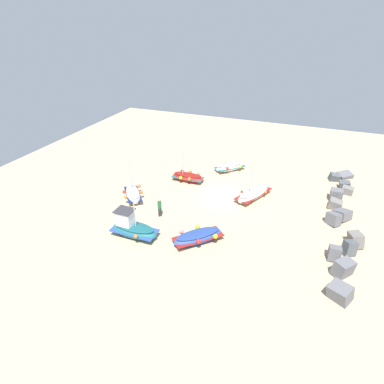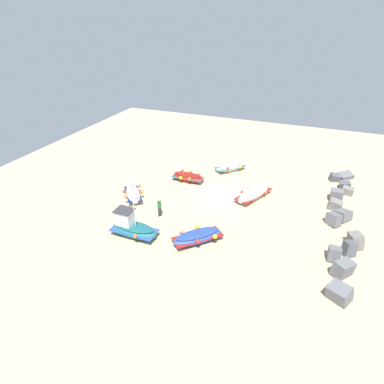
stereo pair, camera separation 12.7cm
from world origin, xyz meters
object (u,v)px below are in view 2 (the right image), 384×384
at_px(fishing_boat_1, 188,177).
at_px(fishing_boat_3, 133,194).
at_px(person_walking, 159,206).
at_px(fishing_boat_2, 198,237).
at_px(fishing_boat_5, 230,167).
at_px(fishing_boat_4, 132,228).
at_px(fishing_boat_0, 253,194).

height_order(fishing_boat_1, fishing_boat_3, fishing_boat_3).
bearing_deg(person_walking, fishing_boat_2, -156.30).
relative_size(fishing_boat_2, fishing_boat_5, 1.09).
distance_m(fishing_boat_2, fishing_boat_3, 8.66).
bearing_deg(fishing_boat_2, fishing_boat_4, 147.72).
relative_size(fishing_boat_0, fishing_boat_3, 1.23).
distance_m(fishing_boat_3, person_walking, 4.07).
bearing_deg(person_walking, fishing_boat_3, 23.87).
xyz_separation_m(fishing_boat_1, fishing_boat_2, (8.83, 4.35, 0.00)).
bearing_deg(fishing_boat_0, fishing_boat_5, 60.69).
bearing_deg(fishing_boat_5, fishing_boat_4, 27.67).
bearing_deg(fishing_boat_1, fishing_boat_3, -123.42).
bearing_deg(fishing_boat_4, person_walking, -102.78).
bearing_deg(fishing_boat_5, fishing_boat_3, 6.37).
distance_m(fishing_boat_1, fishing_boat_4, 9.95).
bearing_deg(fishing_boat_3, fishing_boat_2, 24.63).
relative_size(fishing_boat_1, fishing_boat_4, 0.90).
height_order(fishing_boat_0, fishing_boat_4, fishing_boat_0).
relative_size(fishing_boat_3, fishing_boat_4, 0.96).
height_order(fishing_boat_2, fishing_boat_4, fishing_boat_4).
height_order(fishing_boat_1, fishing_boat_2, fishing_boat_1).
relative_size(fishing_boat_0, person_walking, 2.62).
bearing_deg(fishing_boat_1, person_walking, -87.47).
bearing_deg(fishing_boat_0, person_walking, 156.03).
bearing_deg(fishing_boat_3, fishing_boat_0, 72.11).
bearing_deg(fishing_boat_4, fishing_boat_1, -92.64).
bearing_deg(fishing_boat_4, fishing_boat_5, -105.22).
bearing_deg(fishing_boat_1, fishing_boat_2, -62.86).
xyz_separation_m(fishing_boat_4, fishing_boat_5, (-13.93, 3.91, -0.30)).
distance_m(fishing_boat_0, fishing_boat_1, 6.99).
height_order(fishing_boat_1, person_walking, fishing_boat_1).
distance_m(fishing_boat_1, fishing_boat_5, 5.23).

